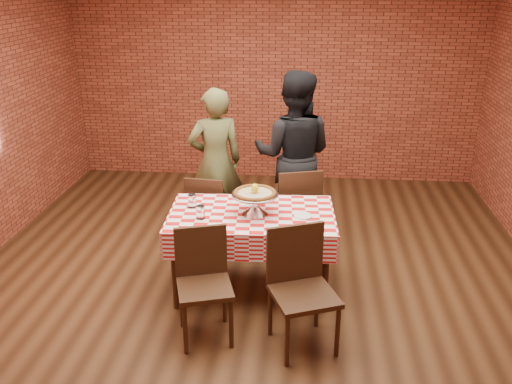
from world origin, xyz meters
TOP-DOWN VIEW (x-y plane):
  - ground at (0.00, 0.00)m, footprint 6.00×6.00m
  - back_wall at (0.00, 3.00)m, footprint 5.50×0.00m
  - table at (-0.00, -0.07)m, footprint 1.48×0.94m
  - tablecloth at (-0.00, -0.07)m, footprint 1.51×0.97m
  - pizza_stand at (0.03, -0.08)m, footprint 0.52×0.52m
  - pizza at (0.03, -0.08)m, footprint 0.46×0.46m
  - lemon at (0.03, -0.08)m, footprint 0.08×0.08m
  - water_glass_left at (-0.42, -0.23)m, footprint 0.08×0.08m
  - water_glass_right at (-0.55, 0.02)m, footprint 0.08×0.08m
  - side_plate at (0.45, -0.10)m, footprint 0.16×0.16m
  - sweetener_packet_a at (0.58, -0.19)m, footprint 0.06×0.05m
  - sweetener_packet_b at (0.60, -0.20)m, footprint 0.05×0.04m
  - condiment_caddy at (0.05, 0.22)m, footprint 0.12×0.10m
  - chair_near_left at (-0.29, -0.84)m, footprint 0.51×0.51m
  - chair_near_right at (0.48, -0.87)m, footprint 0.60×0.60m
  - chair_far_left at (-0.51, 0.63)m, footprint 0.42×0.42m
  - chair_far_right at (0.36, 0.77)m, footprint 0.55×0.55m
  - diner_olive at (-0.53, 1.15)m, footprint 0.69×0.57m
  - diner_black at (0.32, 1.18)m, footprint 0.95×0.77m

SIDE VIEW (x-z plane):
  - ground at x=0.00m, z-range 0.00..0.00m
  - table at x=0.00m, z-range 0.00..0.75m
  - chair_far_left at x=-0.51m, z-range 0.00..0.86m
  - chair_near_left at x=-0.29m, z-range 0.00..0.89m
  - chair_far_right at x=0.36m, z-range 0.00..0.93m
  - chair_near_right at x=0.48m, z-range 0.00..0.94m
  - tablecloth at x=0.00m, z-range 0.51..0.76m
  - sweetener_packet_a at x=0.58m, z-range 0.76..0.76m
  - sweetener_packet_b at x=0.60m, z-range 0.76..0.76m
  - side_plate at x=0.45m, z-range 0.76..0.77m
  - diner_olive at x=-0.53m, z-range 0.00..1.62m
  - water_glass_left at x=-0.42m, z-range 0.76..0.88m
  - water_glass_right at x=-0.55m, z-range 0.76..0.88m
  - condiment_caddy at x=0.05m, z-range 0.76..0.91m
  - pizza_stand at x=0.03m, z-range 0.76..0.94m
  - diner_black at x=0.32m, z-range 0.00..1.81m
  - pizza at x=0.03m, z-range 0.93..0.96m
  - lemon at x=0.03m, z-range 0.95..1.04m
  - back_wall at x=0.00m, z-range -1.30..4.20m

